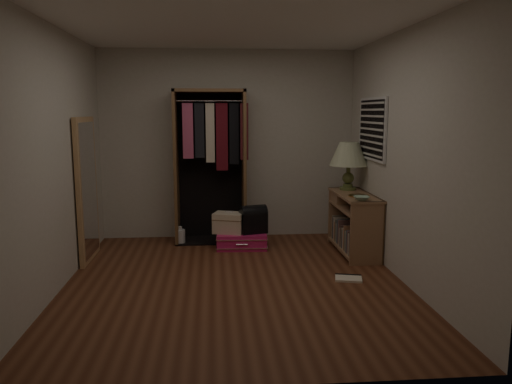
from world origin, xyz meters
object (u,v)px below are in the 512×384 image
console_bookshelf (353,222)px  black_bag (253,219)px  table_lamp (349,155)px  white_jug (180,237)px  floor_mirror (87,190)px  open_wardrobe (212,152)px  train_case (229,223)px  pink_suitcase (242,240)px

console_bookshelf → black_bag: size_ratio=2.97×
table_lamp → white_jug: bearing=173.3°
console_bookshelf → white_jug: bearing=165.9°
floor_mirror → white_jug: size_ratio=7.06×
open_wardrobe → black_bag: (0.52, -0.44, -0.83)m
black_bag → white_jug: bearing=150.7°
black_bag → white_jug: size_ratio=1.57×
black_bag → train_case: bearing=161.1°
floor_mirror → table_lamp: floor_mirror is taller
pink_suitcase → train_case: size_ratio=1.50×
open_wardrobe → black_bag: size_ratio=5.43×
train_case → black_bag: 0.32m
console_bookshelf → floor_mirror: floor_mirror is taller
table_lamp → floor_mirror: bearing=-174.0°
table_lamp → white_jug: size_ratio=2.57×
floor_mirror → console_bookshelf: bearing=0.8°
train_case → floor_mirror: bearing=-149.7°
white_jug → table_lamp: bearing=-6.7°
open_wardrobe → floor_mirror: (-1.48, -0.77, -0.37)m
table_lamp → open_wardrobe: bearing=166.2°
open_wardrobe → pink_suitcase: size_ratio=3.02×
console_bookshelf → black_bag: bearing=166.7°
train_case → black_bag: black_bag is taller
open_wardrobe → console_bookshelf: bearing=-22.5°
table_lamp → train_case: bearing=179.1°
black_bag → table_lamp: (1.24, 0.00, 0.82)m
console_bookshelf → floor_mirror: size_ratio=0.66×
pink_suitcase → white_jug: 0.85m
pink_suitcase → white_jug: size_ratio=2.82×
black_bag → floor_mirror: bearing=175.5°
pink_suitcase → table_lamp: table_lamp is taller
floor_mirror → table_lamp: (3.24, 0.34, 0.35)m
console_bookshelf → table_lamp: table_lamp is taller
train_case → table_lamp: 1.78m
floor_mirror → train_case: size_ratio=3.75×
floor_mirror → white_jug: (1.04, 0.60, -0.75)m
train_case → white_jug: 0.73m
black_bag → table_lamp: 1.49m
console_bookshelf → floor_mirror: (-3.24, -0.05, 0.46)m
open_wardrobe → pink_suitcase: open_wardrobe is taller
white_jug → floor_mirror: bearing=-149.9°
open_wardrobe → white_jug: bearing=-158.4°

